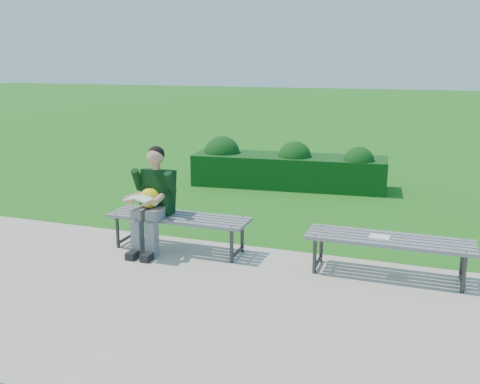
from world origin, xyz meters
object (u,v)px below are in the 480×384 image
at_px(bench_left, 179,220).
at_px(bench_right, 389,243).
at_px(hedge, 284,167).
at_px(paper_sheet, 380,237).
at_px(seated_boy, 153,197).

xyz_separation_m(bench_left, bench_right, (2.56, -0.00, 0.00)).
relative_size(hedge, bench_left, 2.06).
bearing_deg(paper_sheet, seated_boy, -178.05).
bearing_deg(bench_right, hedge, 119.56).
height_order(bench_right, paper_sheet, bench_right).
height_order(hedge, bench_right, hedge).
bearing_deg(seated_boy, paper_sheet, 1.95).
distance_m(bench_left, bench_right, 2.56).
bearing_deg(bench_left, hedge, 85.18).
bearing_deg(paper_sheet, bench_right, -0.00).
height_order(bench_left, seated_boy, seated_boy).
height_order(hedge, paper_sheet, hedge).
xyz_separation_m(hedge, bench_right, (2.23, -3.93, 0.04)).
xyz_separation_m(hedge, seated_boy, (-0.63, -4.02, 0.34)).
relative_size(bench_right, seated_boy, 1.37).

